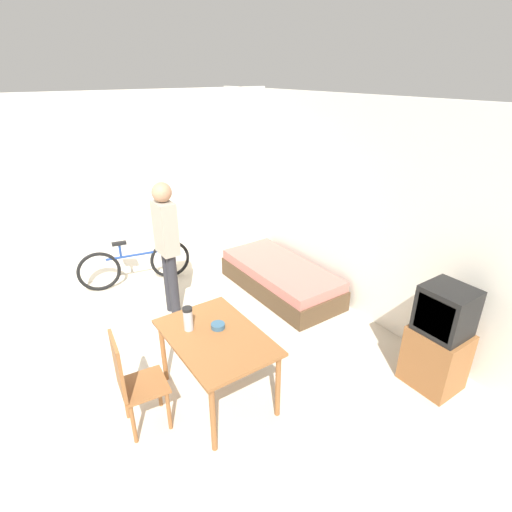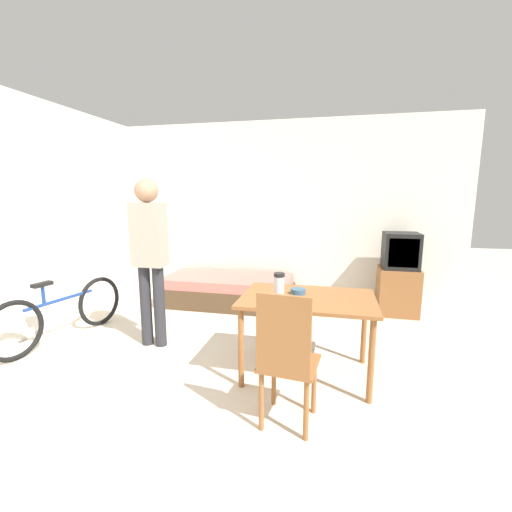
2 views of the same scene
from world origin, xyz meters
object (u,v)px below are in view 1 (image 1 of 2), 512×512
Objects in this scene: thermos_flask at (188,318)px; mate_bowl at (218,326)px; wooden_chair at (131,380)px; dining_table at (216,343)px; daybed at (281,278)px; person_standing at (167,240)px; tv at (439,341)px; bicycle at (135,265)px.

thermos_flask is 1.80× the size of mate_bowl.
thermos_flask is (-0.15, 0.63, 0.31)m from wooden_chair.
thermos_flask reaches higher than dining_table.
wooden_chair is at bearing -64.48° from daybed.
mate_bowl is (-0.09, 0.08, 0.11)m from dining_table.
mate_bowl is (1.57, -0.18, -0.29)m from person_standing.
daybed is at bearing -177.21° from tv.
wooden_chair reaches higher than mate_bowl.
thermos_flask is at bearing -16.19° from person_standing.
person_standing reaches higher than bicycle.
mate_bowl is at bearing -1.19° from bicycle.
bicycle is at bearing 177.20° from dining_table.
wooden_chair is 0.89m from mate_bowl.
wooden_chair reaches higher than bicycle.
tv is at bearing 24.95° from bicycle.
person_standing is at bearing 6.70° from bicycle.
mate_bowl reaches higher than bicycle.
tv is 8.44× the size of mate_bowl.
tv reaches higher than dining_table.
dining_table reaches higher than daybed.
person_standing is (-2.74, -1.64, 0.51)m from tv.
bicycle is 12.24× the size of mate_bowl.
bicycle is 0.92× the size of person_standing.
mate_bowl is at bearing -54.57° from daybed.
tv is at bearing 2.79° from daybed.
person_standing is (-1.58, 1.04, 0.50)m from wooden_chair.
tv reaches higher than daybed.
person_standing is 1.60m from mate_bowl.
tv is at bearing 57.48° from thermos_flask.
thermos_flask is (2.48, -0.29, 0.54)m from bicycle.
wooden_chair is 0.56× the size of person_standing.
tv reaches higher than wooden_chair.
person_standing is (1.05, 0.12, 0.73)m from bicycle.
bicycle is 6.79× the size of thermos_flask.
bicycle reaches higher than daybed.
wooden_chair is 7.49× the size of mate_bowl.
daybed is 1.65× the size of dining_table.
thermos_flask reaches higher than mate_bowl.
thermos_flask is at bearing -122.52° from tv.
dining_table is at bearing -53.75° from daybed.
mate_bowl is (1.21, -1.70, 0.54)m from daybed.
thermos_flask is at bearing -145.45° from dining_table.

